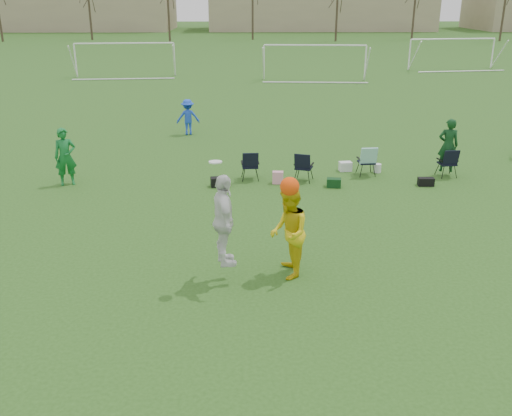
{
  "coord_description": "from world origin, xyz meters",
  "views": [
    {
      "loc": [
        -0.95,
        -10.08,
        5.75
      ],
      "look_at": [
        -0.74,
        1.95,
        1.25
      ],
      "focal_mm": 40.0,
      "sensor_mm": 36.0,
      "label": 1
    }
  ],
  "objects_px": {
    "fielder_blue": "(188,117)",
    "goal_mid": "(315,52)",
    "fielder_green_near": "(65,157)",
    "goal_right": "(453,45)",
    "center_contest": "(263,227)",
    "goal_left": "(125,50)"
  },
  "relations": [
    {
      "from": "center_contest",
      "to": "goal_left",
      "type": "xyz_separation_m",
      "value": [
        -9.38,
        33.02,
        0.73
      ]
    },
    {
      "from": "fielder_blue",
      "to": "goal_mid",
      "type": "distance_m",
      "value": 18.95
    },
    {
      "from": "center_contest",
      "to": "goal_right",
      "type": "bearing_deg",
      "value": 65.83
    },
    {
      "from": "center_contest",
      "to": "goal_left",
      "type": "distance_m",
      "value": 34.34
    },
    {
      "from": "goal_mid",
      "to": "fielder_blue",
      "type": "bearing_deg",
      "value": -109.33
    },
    {
      "from": "fielder_blue",
      "to": "goal_left",
      "type": "relative_size",
      "value": 0.21
    },
    {
      "from": "fielder_green_near",
      "to": "goal_left",
      "type": "height_order",
      "value": "goal_left"
    },
    {
      "from": "fielder_green_near",
      "to": "center_contest",
      "type": "xyz_separation_m",
      "value": [
        6.11,
        -6.62,
        0.27
      ]
    },
    {
      "from": "fielder_blue",
      "to": "goal_mid",
      "type": "xyz_separation_m",
      "value": [
        7.49,
        17.37,
        1.15
      ]
    },
    {
      "from": "goal_mid",
      "to": "center_contest",
      "type": "bearing_deg",
      "value": -94.47
    },
    {
      "from": "fielder_green_near",
      "to": "goal_mid",
      "type": "xyz_separation_m",
      "value": [
        10.73,
        24.41,
        1.0
      ]
    },
    {
      "from": "center_contest",
      "to": "goal_left",
      "type": "bearing_deg",
      "value": 105.86
    },
    {
      "from": "goal_left",
      "to": "fielder_blue",
      "type": "bearing_deg",
      "value": -76.44
    },
    {
      "from": "center_contest",
      "to": "goal_mid",
      "type": "bearing_deg",
      "value": 81.53
    },
    {
      "from": "fielder_blue",
      "to": "goal_left",
      "type": "distance_m",
      "value": 20.47
    },
    {
      "from": "goal_mid",
      "to": "goal_left",
      "type": "bearing_deg",
      "value": 175.87
    },
    {
      "from": "fielder_green_near",
      "to": "goal_mid",
      "type": "height_order",
      "value": "goal_mid"
    },
    {
      "from": "fielder_green_near",
      "to": "goal_right",
      "type": "bearing_deg",
      "value": 34.02
    },
    {
      "from": "center_contest",
      "to": "goal_right",
      "type": "relative_size",
      "value": 0.37
    },
    {
      "from": "fielder_green_near",
      "to": "goal_right",
      "type": "distance_m",
      "value": 37.97
    },
    {
      "from": "fielder_blue",
      "to": "goal_left",
      "type": "height_order",
      "value": "goal_left"
    },
    {
      "from": "center_contest",
      "to": "fielder_green_near",
      "type": "bearing_deg",
      "value": 132.72
    }
  ]
}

